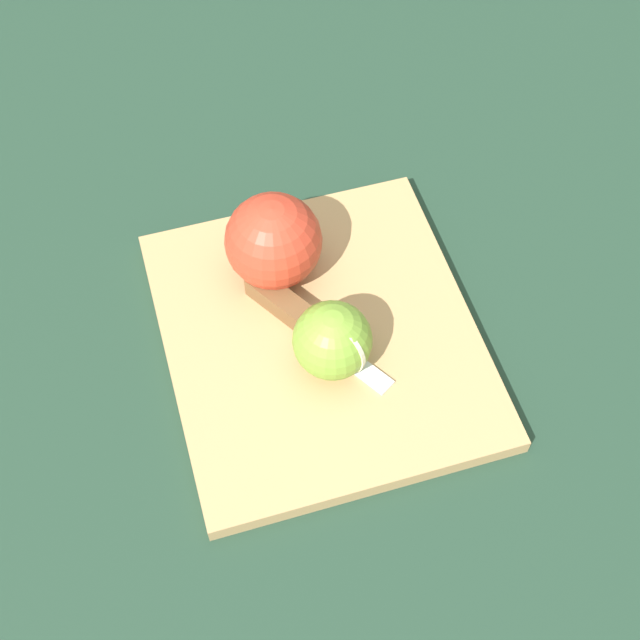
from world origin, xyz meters
name	(u,v)px	position (x,y,z in m)	size (l,w,h in m)	color
ground_plane	(320,342)	(0.00, 0.00, 0.00)	(4.00, 4.00, 0.00)	#1E3828
cutting_board	(320,337)	(0.00, 0.00, 0.01)	(0.32, 0.29, 0.02)	tan
apple_half_left	(274,241)	(-0.08, -0.02, 0.06)	(0.09, 0.09, 0.09)	red
apple_half_right	(335,340)	(0.03, 0.00, 0.05)	(0.07, 0.07, 0.07)	olive
knife	(289,309)	(-0.03, -0.02, 0.03)	(0.15, 0.09, 0.02)	silver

